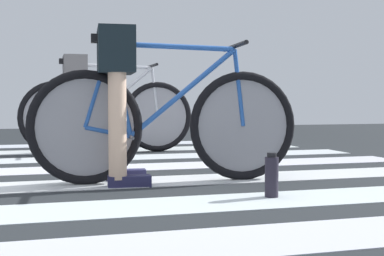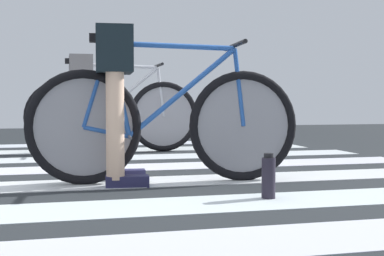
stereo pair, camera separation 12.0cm
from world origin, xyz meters
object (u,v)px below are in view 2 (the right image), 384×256
at_px(cyclist_1_of_2, 115,83).
at_px(cyclist_2_of_2, 81,90).
at_px(water_bottle, 269,177).
at_px(bicycle_2_of_2, 113,114).
at_px(bicycle_1_of_2, 165,122).

relative_size(cyclist_1_of_2, cyclist_2_of_2, 1.01).
height_order(cyclist_1_of_2, water_bottle, cyclist_1_of_2).
xyz_separation_m(cyclist_1_of_2, bicycle_2_of_2, (0.18, 2.03, -0.24)).
relative_size(cyclist_1_of_2, bicycle_2_of_2, 0.56).
height_order(bicycle_1_of_2, cyclist_1_of_2, cyclist_1_of_2).
xyz_separation_m(bicycle_1_of_2, water_bottle, (0.43, -0.68, -0.27)).
relative_size(bicycle_1_of_2, bicycle_2_of_2, 1.00).
relative_size(bicycle_1_of_2, cyclist_1_of_2, 1.78).
xyz_separation_m(bicycle_1_of_2, cyclist_2_of_2, (-0.44, 2.05, 0.24)).
bearing_deg(bicycle_1_of_2, bicycle_2_of_2, 97.83).
xyz_separation_m(cyclist_1_of_2, cyclist_2_of_2, (-0.13, 2.03, -0.01)).
bearing_deg(bicycle_1_of_2, cyclist_2_of_2, 106.32).
relative_size(bicycle_2_of_2, cyclist_2_of_2, 1.80).
distance_m(bicycle_1_of_2, water_bottle, 0.85).
bearing_deg(cyclist_1_of_2, bicycle_1_of_2, -0.00).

